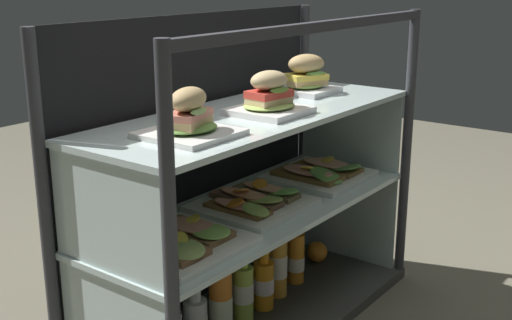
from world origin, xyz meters
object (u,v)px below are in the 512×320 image
open_sandwich_tray_right_of_center (182,241)px  open_sandwich_tray_far_right (319,172)px  plated_roll_sandwich_center (269,99)px  plated_roll_sandwich_far_left (306,78)px  plated_roll_sandwich_near_left_corner (189,119)px  juice_bottle_near_post (264,283)px  juice_bottle_back_center (221,302)px  juice_bottle_front_right_end (278,265)px  juice_bottle_front_fourth (243,291)px  juice_bottle_tucked_behind (296,258)px  open_sandwich_tray_near_right_corner (254,201)px  orange_fruit_beside_bottles (317,252)px

open_sandwich_tray_right_of_center → open_sandwich_tray_far_right: 0.69m
plated_roll_sandwich_center → plated_roll_sandwich_far_left: (0.33, 0.09, 0.01)m
plated_roll_sandwich_near_left_corner → plated_roll_sandwich_far_left: (0.65, 0.09, 0.01)m
open_sandwich_tray_right_of_center → juice_bottle_near_post: 0.50m
juice_bottle_back_center → juice_bottle_near_post: juice_bottle_back_center is taller
juice_bottle_back_center → juice_bottle_front_right_end: 0.29m
open_sandwich_tray_far_right → juice_bottle_back_center: open_sandwich_tray_far_right is taller
juice_bottle_front_fourth → juice_bottle_near_post: 0.10m
juice_bottle_tucked_behind → plated_roll_sandwich_near_left_corner: bearing=-172.7°
plated_roll_sandwich_far_left → open_sandwich_tray_near_right_corner: 0.46m
juice_bottle_front_fourth → juice_bottle_front_right_end: bearing=2.0°
open_sandwich_tray_right_of_center → juice_bottle_tucked_behind: open_sandwich_tray_right_of_center is taller
plated_roll_sandwich_near_left_corner → open_sandwich_tray_near_right_corner: bearing=8.9°
plated_roll_sandwich_near_left_corner → juice_bottle_front_fourth: size_ratio=0.91×
plated_roll_sandwich_near_left_corner → juice_bottle_back_center: bearing=20.0°
plated_roll_sandwich_near_left_corner → orange_fruit_beside_bottles: bearing=7.5°
plated_roll_sandwich_far_left → juice_bottle_tucked_behind: 0.60m
juice_bottle_back_center → juice_bottle_front_right_end: juice_bottle_front_right_end is taller
juice_bottle_front_right_end → open_sandwich_tray_near_right_corner: bearing=-173.4°
juice_bottle_near_post → orange_fruit_beside_bottles: juice_bottle_near_post is taller
plated_roll_sandwich_far_left → juice_bottle_back_center: (-0.47, -0.02, -0.59)m
open_sandwich_tray_near_right_corner → plated_roll_sandwich_center: bearing=-91.1°
open_sandwich_tray_far_right → juice_bottle_front_fourth: 0.48m
juice_bottle_back_center → orange_fruit_beside_bottles: 0.59m
juice_bottle_near_post → juice_bottle_front_fourth: bearing=176.3°
juice_bottle_back_center → juice_bottle_front_right_end: (0.29, 0.00, 0.01)m
open_sandwich_tray_near_right_corner → juice_bottle_tucked_behind: open_sandwich_tray_near_right_corner is taller
open_sandwich_tray_far_right → juice_bottle_back_center: (-0.49, 0.02, -0.28)m
open_sandwich_tray_far_right → plated_roll_sandwich_center: bearing=-172.6°
plated_roll_sandwich_near_left_corner → plated_roll_sandwich_far_left: bearing=7.8°
plated_roll_sandwich_far_left → juice_bottle_back_center: plated_roll_sandwich_far_left is taller
juice_bottle_near_post → juice_bottle_tucked_behind: bearing=5.3°
plated_roll_sandwich_far_left → open_sandwich_tray_near_right_corner: plated_roll_sandwich_far_left is taller
plated_roll_sandwich_center → open_sandwich_tray_far_right: bearing=7.4°
plated_roll_sandwich_center → orange_fruit_beside_bottles: 0.79m
plated_roll_sandwich_near_left_corner → open_sandwich_tray_right_of_center: (-0.02, 0.01, -0.31)m
juice_bottle_back_center → juice_bottle_front_fourth: (0.10, -0.01, -0.00)m
plated_roll_sandwich_center → juice_bottle_tucked_behind: 0.65m
open_sandwich_tray_near_right_corner → juice_bottle_near_post: (0.06, 0.00, -0.29)m
open_sandwich_tray_right_of_center → juice_bottle_tucked_behind: bearing=5.8°
juice_bottle_back_center → juice_bottle_near_post: 0.19m
plated_roll_sandwich_center → juice_bottle_front_right_end: bearing=25.1°
plated_roll_sandwich_far_left → juice_bottle_near_post: bearing=-172.9°
open_sandwich_tray_far_right → orange_fruit_beside_bottles: bearing=31.5°
open_sandwich_tray_right_of_center → orange_fruit_beside_bottles: 0.86m
juice_bottle_front_fourth → plated_roll_sandwich_center: bearing=-60.4°
plated_roll_sandwich_far_left → juice_bottle_back_center: bearing=-177.2°
plated_roll_sandwich_near_left_corner → open_sandwich_tray_near_right_corner: (0.32, 0.05, -0.31)m
open_sandwich_tray_near_right_corner → orange_fruit_beside_bottles: bearing=6.5°
plated_roll_sandwich_near_left_corner → open_sandwich_tray_near_right_corner: size_ratio=0.67×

